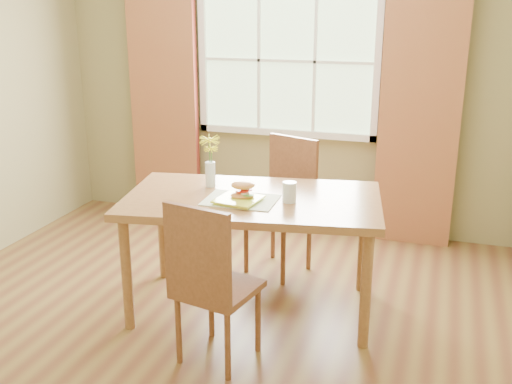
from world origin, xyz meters
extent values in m
cube|color=brown|center=(0.00, 0.00, -0.01)|extent=(4.20, 3.80, 0.02)
cube|color=#8B8253|center=(0.00, 1.91, 1.35)|extent=(4.20, 0.02, 2.70)
cube|color=#BDE3AC|center=(0.00, 1.88, 1.50)|extent=(1.50, 0.02, 1.20)
cube|color=white|center=(0.00, 1.85, 0.87)|extent=(1.62, 0.04, 0.06)
cube|color=white|center=(-0.78, 1.85, 1.50)|extent=(0.06, 0.04, 1.32)
cube|color=white|center=(0.78, 1.85, 1.50)|extent=(0.06, 0.04, 1.32)
cube|color=white|center=(0.00, 1.85, 1.50)|extent=(1.50, 0.03, 0.02)
cube|color=maroon|center=(-1.15, 1.78, 1.10)|extent=(0.65, 0.08, 2.20)
cube|color=maroon|center=(1.15, 1.78, 1.10)|extent=(0.65, 0.08, 2.20)
cube|color=olive|center=(0.22, 0.24, 0.77)|extent=(1.76, 1.17, 0.05)
cylinder|color=olive|center=(-0.44, -0.26, 0.37)|extent=(0.07, 0.07, 0.74)
cylinder|color=olive|center=(1.01, -0.01, 0.37)|extent=(0.07, 0.07, 0.74)
cylinder|color=olive|center=(-0.57, 0.49, 0.37)|extent=(0.07, 0.07, 0.74)
cylinder|color=olive|center=(0.88, 0.73, 0.37)|extent=(0.07, 0.07, 0.74)
cube|color=brown|center=(0.22, -0.38, 0.44)|extent=(0.49, 0.49, 0.04)
cube|color=brown|center=(0.18, -0.56, 0.72)|extent=(0.41, 0.12, 0.53)
cylinder|color=brown|center=(0.02, -0.51, 0.21)|extent=(0.04, 0.04, 0.42)
cylinder|color=brown|center=(0.35, -0.58, 0.21)|extent=(0.04, 0.04, 0.42)
cylinder|color=brown|center=(0.09, -0.19, 0.21)|extent=(0.04, 0.04, 0.42)
cylinder|color=brown|center=(0.42, -0.25, 0.21)|extent=(0.04, 0.04, 0.42)
cube|color=brown|center=(0.22, 0.86, 0.46)|extent=(0.55, 0.55, 0.04)
cube|color=brown|center=(0.29, 1.04, 0.75)|extent=(0.41, 0.18, 0.55)
cylinder|color=brown|center=(0.00, 0.75, 0.22)|extent=(0.04, 0.04, 0.44)
cylinder|color=brown|center=(0.32, 0.64, 0.22)|extent=(0.04, 0.04, 0.44)
cylinder|color=brown|center=(0.12, 1.08, 0.22)|extent=(0.04, 0.04, 0.44)
cylinder|color=brown|center=(0.44, 0.96, 0.22)|extent=(0.04, 0.04, 0.44)
cube|color=beige|center=(0.18, 0.14, 0.80)|extent=(0.46, 0.34, 0.01)
cube|color=#CFE238|center=(0.18, 0.10, 0.81)|extent=(0.29, 0.29, 0.01)
ellipsoid|color=#E7A24E|center=(0.19, 0.13, 0.83)|extent=(0.17, 0.14, 0.04)
ellipsoid|color=#4C8C2D|center=(0.23, 0.11, 0.85)|extent=(0.08, 0.06, 0.01)
cylinder|color=red|center=(0.19, 0.13, 0.87)|extent=(0.08, 0.08, 0.01)
cylinder|color=red|center=(0.22, 0.14, 0.87)|extent=(0.08, 0.08, 0.01)
ellipsoid|color=#E7A24E|center=(0.20, 0.13, 0.90)|extent=(0.17, 0.14, 0.05)
cylinder|color=silver|center=(0.47, 0.21, 0.86)|extent=(0.09, 0.09, 0.13)
cylinder|color=silver|center=(0.47, 0.21, 0.85)|extent=(0.08, 0.08, 0.11)
cylinder|color=silver|center=(-0.12, 0.36, 0.88)|extent=(0.07, 0.07, 0.17)
cylinder|color=silver|center=(-0.12, 0.36, 0.84)|extent=(0.06, 0.06, 0.09)
cylinder|color=#3D7028|center=(-0.12, 0.36, 0.96)|extent=(0.01, 0.01, 0.32)
cylinder|color=#3D7028|center=(-0.11, 0.36, 0.93)|extent=(0.01, 0.01, 0.26)
camera|label=1|loc=(1.37, -3.23, 2.00)|focal=42.00mm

